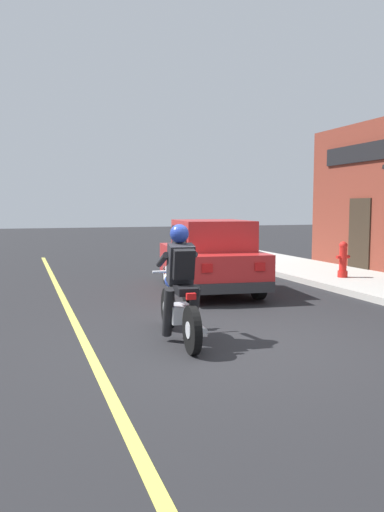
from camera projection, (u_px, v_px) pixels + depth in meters
ground_plane at (225, 344)px, 6.78m from camera, size 80.00×80.00×0.00m
sidewalk_curb at (383, 286)px, 11.28m from camera, size 2.60×22.00×0.14m
lane_stripe at (68, 310)px, 9.02m from camera, size 0.12×19.80×0.01m
motorcycle_with_rider at (179, 292)px, 6.89m from camera, size 0.58×2.02×1.62m
car_hatchback at (210, 257)px, 10.95m from camera, size 2.07×3.94×1.57m
fire_hydrant at (343, 260)px, 12.17m from camera, size 0.36×0.24×0.88m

